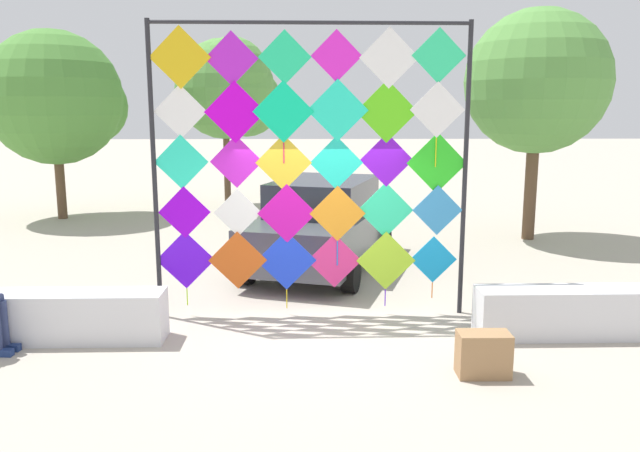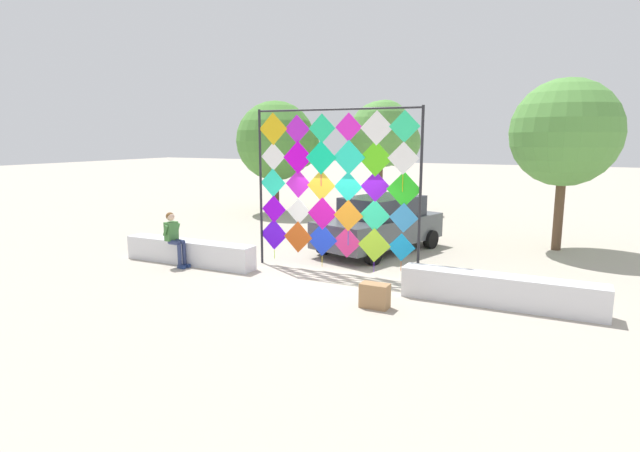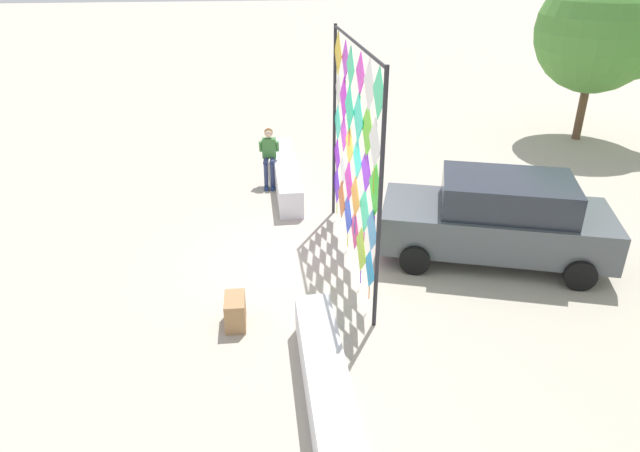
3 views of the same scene
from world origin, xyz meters
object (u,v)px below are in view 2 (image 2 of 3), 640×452
kite_display_rack (335,182)px  tree_far_right (386,133)px  tree_broadleaf (567,133)px  seated_vendor (174,235)px  tree_palm_like (279,142)px  parked_car (380,224)px  cardboard_box_large (375,296)px

kite_display_rack → tree_far_right: bearing=102.1°
kite_display_rack → tree_far_right: 11.43m
tree_broadleaf → tree_far_right: 9.48m
seated_vendor → tree_palm_like: (-2.69, 10.38, 2.46)m
parked_car → cardboard_box_large: 5.53m
cardboard_box_large → tree_palm_like: bearing=128.3°
tree_far_right → tree_broadleaf: bearing=-35.4°
seated_vendor → tree_palm_like: tree_palm_like is taller
tree_palm_like → tree_broadleaf: tree_broadleaf is taller
kite_display_rack → cardboard_box_large: bearing=-49.4°
kite_display_rack → seated_vendor: bearing=-161.2°
tree_palm_like → tree_far_right: size_ratio=1.00×
seated_vendor → parked_car: parked_car is taller
kite_display_rack → tree_far_right: tree_far_right is taller
seated_vendor → cardboard_box_large: (6.20, -0.86, -0.64)m
tree_palm_like → tree_broadleaf: 12.71m
kite_display_rack → seated_vendor: (-4.23, -1.44, -1.52)m
parked_car → tree_far_right: size_ratio=0.92×
tree_broadleaf → tree_palm_like: bearing=164.8°
seated_vendor → tree_far_right: 13.00m
parked_car → seated_vendor: bearing=-135.7°
seated_vendor → cardboard_box_large: seated_vendor is taller
seated_vendor → tree_broadleaf: 12.21m
parked_car → tree_broadleaf: 6.41m
parked_car → tree_palm_like: 9.68m
tree_broadleaf → tree_far_right: size_ratio=1.02×
kite_display_rack → tree_far_right: (-2.38, 11.10, 1.35)m
parked_car → tree_broadleaf: bearing=27.8°
parked_car → tree_broadleaf: size_ratio=0.90×
parked_car → cardboard_box_large: size_ratio=8.01×
kite_display_rack → tree_palm_like: tree_palm_like is taller
parked_car → tree_far_right: bearing=107.8°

